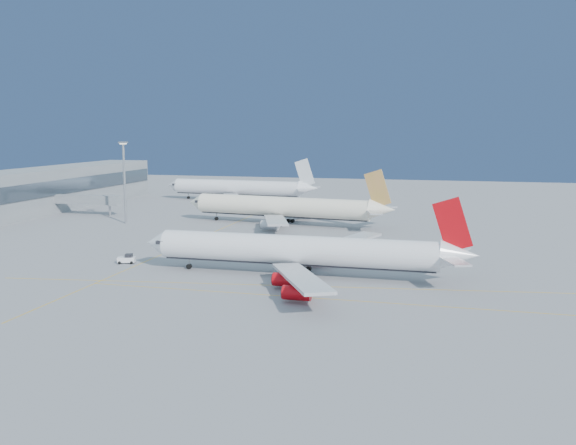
% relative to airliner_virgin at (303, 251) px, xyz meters
% --- Properties ---
extents(ground, '(500.00, 500.00, 0.00)m').
position_rel_airliner_virgin_xyz_m(ground, '(3.37, -1.89, -5.01)').
color(ground, slate).
rests_on(ground, ground).
extents(terminal, '(18.40, 110.00, 15.00)m').
position_rel_airliner_virgin_xyz_m(terminal, '(-111.56, 83.11, 2.50)').
color(terminal, gray).
rests_on(terminal, ground).
extents(jet_bridge, '(23.60, 3.60, 6.90)m').
position_rel_airliner_virgin_xyz_m(jet_bridge, '(-89.74, 70.11, 0.16)').
color(jet_bridge, gray).
rests_on(jet_bridge, ground).
extents(taxiway_lines, '(118.86, 140.00, 0.02)m').
position_rel_airliner_virgin_xyz_m(taxiway_lines, '(-11.34, 4.46, -5.00)').
color(taxiway_lines, '#D19A0B').
rests_on(taxiway_lines, ground).
extents(airliner_virgin, '(67.26, 60.58, 16.63)m').
position_rel_airliner_virgin_xyz_m(airliner_virgin, '(0.00, 0.00, 0.00)').
color(airliner_virgin, white).
rests_on(airliner_virgin, ground).
extents(airliner_etihad, '(67.30, 61.67, 17.58)m').
position_rel_airliner_virgin_xyz_m(airliner_etihad, '(-20.31, 65.34, 0.34)').
color(airliner_etihad, '#F3E8CF').
rests_on(airliner_etihad, ground).
extents(airliner_third, '(65.50, 60.22, 17.56)m').
position_rel_airliner_virgin_xyz_m(airliner_third, '(-54.48, 122.92, 0.30)').
color(airliner_third, white).
rests_on(airliner_third, ground).
extents(pushback_tug, '(4.05, 3.07, 2.07)m').
position_rel_airliner_virgin_xyz_m(pushback_tug, '(-39.67, 2.19, -4.05)').
color(pushback_tug, white).
rests_on(pushback_tug, ground).
extents(light_mast, '(2.16, 2.16, 24.99)m').
position_rel_airliner_virgin_xyz_m(light_mast, '(-69.05, 55.98, 9.74)').
color(light_mast, gray).
rests_on(light_mast, ground).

